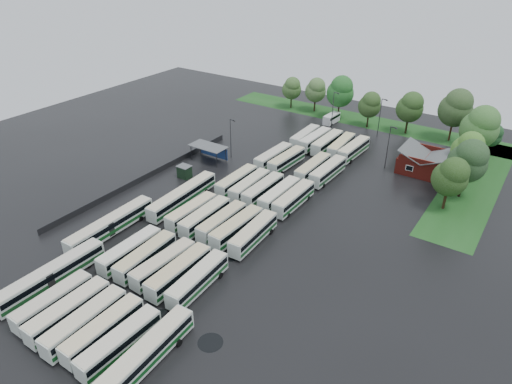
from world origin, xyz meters
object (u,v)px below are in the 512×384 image
Objects in this scene: artic_bus_east at (138,362)px; minibus at (331,118)px; artic_bus_west_a at (51,275)px; brick_building at (425,164)px.

artic_bus_east reaches higher than minibus.
artic_bus_east is at bearing -9.52° from artic_bus_west_a.
artic_bus_west_a reaches higher than minibus.
brick_building reaches higher than artic_bus_west_a.
minibus is at bearing 87.40° from artic_bus_west_a.
minibus is (-17.12, 84.88, -0.36)m from artic_bus_east.
artic_bus_east reaches higher than artic_bus_west_a.
brick_building is at bearing -24.77° from minibus.
artic_bus_east is at bearing -75.52° from minibus.
minibus is at bearing 98.77° from artic_bus_east.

